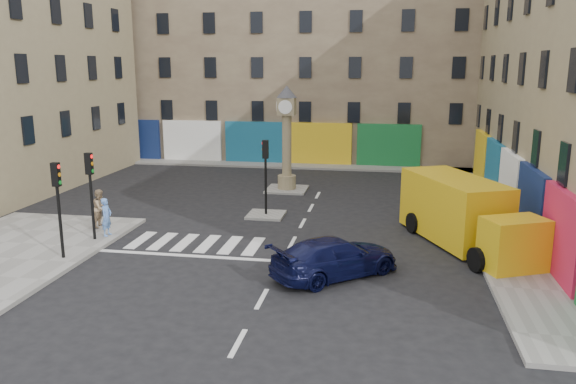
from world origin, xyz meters
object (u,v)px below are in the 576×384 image
(traffic_light_left_near, at_px, (58,195))
(yellow_van, at_px, (463,214))
(clock_pillar, at_px, (287,132))
(pedestrian_tan, at_px, (101,208))
(navy_sedan, at_px, (335,257))
(traffic_light_island, at_px, (266,165))
(traffic_light_left_far, at_px, (90,182))
(pedestrian_blue, at_px, (107,217))

(traffic_light_left_near, height_order, yellow_van, traffic_light_left_near)
(clock_pillar, xyz_separation_m, yellow_van, (9.03, -9.13, -2.18))
(traffic_light_left_near, bearing_deg, pedestrian_tan, 98.50)
(navy_sedan, distance_m, yellow_van, 6.63)
(traffic_light_island, distance_m, navy_sedan, 8.82)
(traffic_light_island, xyz_separation_m, yellow_van, (9.03, -3.13, -1.23))
(traffic_light_island, distance_m, clock_pillar, 6.07)
(traffic_light_left_far, bearing_deg, clock_pillar, 61.06)
(traffic_light_left_far, relative_size, navy_sedan, 0.76)
(traffic_light_left_near, bearing_deg, clock_pillar, 65.45)
(traffic_light_left_far, xyz_separation_m, pedestrian_tan, (-0.63, 1.80, -1.60))
(navy_sedan, relative_size, pedestrian_tan, 2.79)
(traffic_light_left_near, distance_m, yellow_van, 16.08)
(pedestrian_tan, bearing_deg, yellow_van, -84.43)
(traffic_light_left_far, height_order, navy_sedan, traffic_light_left_far)
(traffic_light_left_near, distance_m, pedestrian_tan, 4.54)
(yellow_van, bearing_deg, navy_sedan, -162.31)
(yellow_van, height_order, pedestrian_tan, yellow_van)
(navy_sedan, relative_size, pedestrian_blue, 2.93)
(traffic_light_left_far, xyz_separation_m, yellow_van, (15.33, 2.27, -1.26))
(traffic_light_left_far, bearing_deg, yellow_van, 8.41)
(yellow_van, bearing_deg, pedestrian_blue, 162.06)
(pedestrian_blue, bearing_deg, traffic_light_island, -48.90)
(traffic_light_island, relative_size, pedestrian_tan, 2.13)
(navy_sedan, height_order, pedestrian_tan, pedestrian_tan)
(traffic_light_island, bearing_deg, clock_pillar, 90.00)
(traffic_light_left_near, height_order, clock_pillar, clock_pillar)
(traffic_light_island, relative_size, clock_pillar, 0.61)
(clock_pillar, height_order, pedestrian_tan, clock_pillar)
(clock_pillar, bearing_deg, traffic_light_island, -90.00)
(traffic_light_island, relative_size, pedestrian_blue, 2.24)
(clock_pillar, relative_size, pedestrian_blue, 3.69)
(traffic_light_island, bearing_deg, traffic_light_left_far, -139.40)
(traffic_light_left_near, xyz_separation_m, pedestrian_tan, (-0.63, 4.20, -1.60))
(pedestrian_blue, bearing_deg, pedestrian_tan, 39.30)
(clock_pillar, height_order, yellow_van, clock_pillar)
(pedestrian_tan, bearing_deg, traffic_light_island, -58.65)
(traffic_light_island, height_order, clock_pillar, clock_pillar)
(pedestrian_blue, height_order, pedestrian_tan, pedestrian_tan)
(traffic_light_island, height_order, pedestrian_tan, traffic_light_island)
(navy_sedan, bearing_deg, pedestrian_blue, 33.45)
(traffic_light_left_far, relative_size, pedestrian_tan, 2.13)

